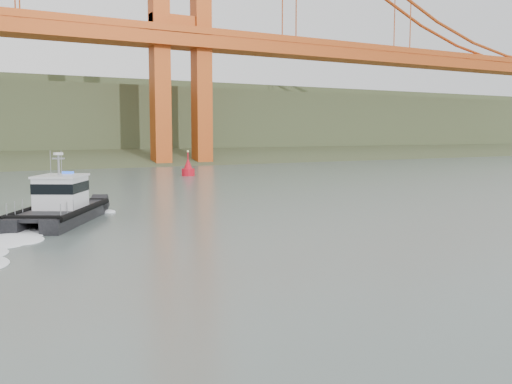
% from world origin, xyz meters
% --- Properties ---
extents(ground, '(400.00, 400.00, 0.00)m').
position_xyz_m(ground, '(0.00, 0.00, 0.00)').
color(ground, '#485652').
rests_on(ground, ground).
extents(headlands, '(500.00, 105.36, 27.12)m').
position_xyz_m(headlands, '(0.00, 125.50, 7.05)').
color(headlands, '#334225').
rests_on(headlands, ground).
extents(patrol_boat, '(8.07, 10.17, 4.73)m').
position_xyz_m(patrol_boat, '(-10.49, 16.52, 1.18)').
color(patrol_boat, black).
rests_on(patrol_boat, ground).
extents(nav_buoy, '(1.76, 1.76, 3.67)m').
position_xyz_m(nav_buoy, '(12.52, 49.71, 0.97)').
color(nav_buoy, red).
rests_on(nav_buoy, ground).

